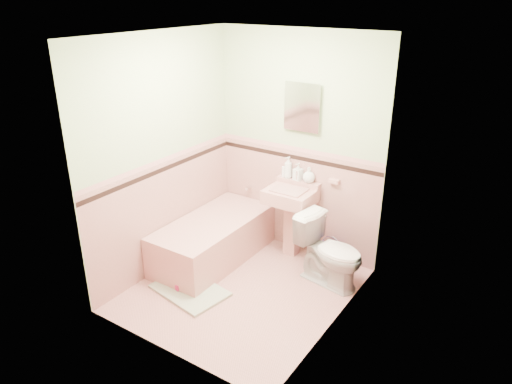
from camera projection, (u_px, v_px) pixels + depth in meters
The scene contains 32 objects.
floor at pixel (243, 289), 4.93m from camera, with size 2.20×2.20×0.00m, color tan.
ceiling at pixel (239, 35), 3.96m from camera, with size 2.20×2.20×0.00m, color white.
wall_back at pixel (298, 146), 5.29m from camera, with size 2.50×2.50×0.00m, color beige.
wall_front at pixel (157, 220), 3.60m from camera, with size 2.50×2.50×0.00m, color beige.
wall_left at pixel (162, 157), 4.95m from camera, with size 2.50×2.50×0.00m, color beige.
wall_right at pixel (341, 200), 3.94m from camera, with size 2.50×2.50×0.00m, color beige.
wainscot_back at pixel (296, 200), 5.54m from camera, with size 2.00×2.00×0.00m, color tan.
wainscot_front at pixel (165, 292), 3.86m from camera, with size 2.00×2.00×0.00m, color tan.
wainscot_left at pixel (167, 214), 5.20m from camera, with size 2.20×2.20×0.00m, color tan.
wainscot_right at pixel (334, 267), 4.20m from camera, with size 2.20×2.20×0.00m, color tan.
accent_back at pixel (297, 158), 5.33m from camera, with size 2.00×2.00×0.00m, color black.
accent_front at pixel (160, 234), 3.67m from camera, with size 2.00×2.00×0.00m, color black.
accent_left at pixel (164, 169), 5.00m from camera, with size 2.20×2.20×0.00m, color black.
accent_right at pixel (338, 214), 4.00m from camera, with size 2.20×2.20×0.00m, color black.
cap_back at pixel (297, 149), 5.29m from camera, with size 2.00×2.00×0.00m, color tan.
cap_front at pixel (159, 222), 3.63m from camera, with size 2.00×2.00×0.00m, color tan.
cap_left at pixel (164, 160), 4.96m from camera, with size 2.20×2.20×0.00m, color tan.
cap_right at pixel (338, 203), 3.96m from camera, with size 2.20×2.20×0.00m, color tan.
bathtub at pixel (213, 241), 5.42m from camera, with size 0.70×1.50×0.45m, color tan.
tub_faucet at pixel (249, 187), 5.82m from camera, with size 0.04×0.04×0.12m, color silver.
sink at pixel (289, 223), 5.41m from camera, with size 0.52×0.48×0.82m, color tan, non-canonical shape.
sink_faucet at pixel (297, 175), 5.31m from camera, with size 0.02×0.02×0.10m, color silver.
medicine_cabinet at pixel (303, 107), 5.07m from camera, with size 0.36×0.04×0.45m, color white.
soap_dish at pixel (334, 181), 5.14m from camera, with size 0.11×0.07×0.04m, color tan.
soap_bottle_left at pixel (288, 167), 5.39m from camera, with size 0.09×0.10×0.25m, color #B2B2B2.
soap_bottle_mid at pixel (298, 172), 5.33m from camera, with size 0.09×0.09×0.19m, color #B2B2B2.
soap_bottle_right at pixel (309, 175), 5.27m from camera, with size 0.14×0.14×0.17m, color #B2B2B2.
tube at pixel (283, 172), 5.44m from camera, with size 0.04×0.04×0.12m, color white.
toilet at pixel (331, 252), 4.92m from camera, with size 0.41×0.72×0.73m, color white.
bucket at pixel (331, 253), 5.40m from camera, with size 0.21×0.21×0.21m, color #01079B, non-canonical shape.
bath_mat at pixel (190, 290), 4.89m from camera, with size 0.75×0.50×0.03m, color #919E84.
shoe at pixel (177, 285), 4.90m from camera, with size 0.15×0.07×0.06m, color #BF1E59.
Camera 1 is at (2.40, -3.39, 2.85)m, focal length 33.64 mm.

